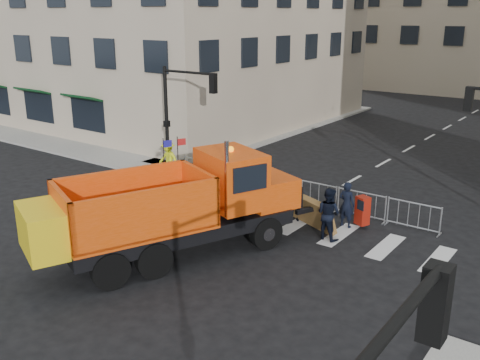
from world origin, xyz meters
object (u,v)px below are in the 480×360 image
Objects in this scene: cop_b at (328,214)px; newspaper_box at (362,210)px; cop_a at (347,205)px; cop_c at (296,201)px; plow_truck at (172,206)px; worker at (168,159)px.

newspaper_box is (0.57, 1.69, -0.26)m from cop_b.
newspaper_box is (0.54, 0.26, -0.20)m from cop_a.
cop_c is (-1.83, 0.82, -0.14)m from cop_b.
plow_truck reaches higher than newspaper_box.
cop_a is 0.93× the size of cop_b.
cop_a is at bearing -8.69° from plow_truck.
cop_c is 1.49× the size of newspaper_box.
worker is at bearing -156.40° from newspaper_box.
cop_c is 2.56m from newspaper_box.
plow_truck is 5.65m from cop_b.
worker is (-6.11, 6.23, -0.73)m from plow_truck.
worker reaches higher than cop_b.
cop_a is 1.96m from cop_c.
plow_truck is 5.88× the size of worker.
worker is (-7.79, 1.06, 0.23)m from cop_c.
plow_truck is 6.46× the size of cop_c.
cop_b is 2.01m from cop_c.
cop_b reaches higher than cop_a.
worker is at bearing 67.24° from plow_truck.
cop_c is at bearing -15.27° from cop_b.
cop_a is at bearing 161.50° from cop_c.
cop_a is 9.66m from worker.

